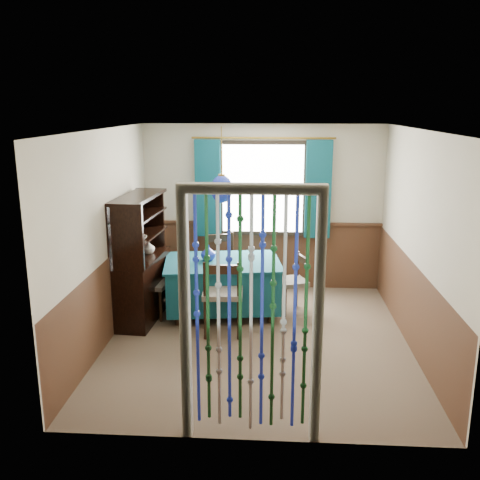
# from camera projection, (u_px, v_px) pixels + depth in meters

# --- Properties ---
(floor) EXTENTS (4.00, 4.00, 0.00)m
(floor) POSITION_uv_depth(u_px,v_px,m) (258.00, 340.00, 6.47)
(floor) COLOR brown
(floor) RESTS_ON ground
(ceiling) EXTENTS (4.00, 4.00, 0.00)m
(ceiling) POSITION_uv_depth(u_px,v_px,m) (260.00, 130.00, 5.86)
(ceiling) COLOR silver
(ceiling) RESTS_ON ground
(wall_back) EXTENTS (3.60, 0.00, 3.60)m
(wall_back) POSITION_uv_depth(u_px,v_px,m) (263.00, 208.00, 8.10)
(wall_back) COLOR #BFB59C
(wall_back) RESTS_ON ground
(wall_front) EXTENTS (3.60, 0.00, 3.60)m
(wall_front) POSITION_uv_depth(u_px,v_px,m) (251.00, 301.00, 4.23)
(wall_front) COLOR #BFB59C
(wall_front) RESTS_ON ground
(wall_left) EXTENTS (0.00, 4.00, 4.00)m
(wall_left) POSITION_uv_depth(u_px,v_px,m) (106.00, 237.00, 6.28)
(wall_left) COLOR #BFB59C
(wall_left) RESTS_ON ground
(wall_right) EXTENTS (0.00, 4.00, 4.00)m
(wall_right) POSITION_uv_depth(u_px,v_px,m) (417.00, 242.00, 6.05)
(wall_right) COLOR #BFB59C
(wall_right) RESTS_ON ground
(wainscot_back) EXTENTS (3.60, 0.00, 3.60)m
(wainscot_back) POSITION_uv_depth(u_px,v_px,m) (262.00, 256.00, 8.27)
(wainscot_back) COLOR #492C1B
(wainscot_back) RESTS_ON ground
(wainscot_front) EXTENTS (3.60, 0.00, 3.60)m
(wainscot_front) POSITION_uv_depth(u_px,v_px,m) (250.00, 386.00, 4.43)
(wainscot_front) COLOR #492C1B
(wainscot_front) RESTS_ON ground
(wainscot_left) EXTENTS (0.00, 4.00, 4.00)m
(wainscot_left) POSITION_uv_depth(u_px,v_px,m) (111.00, 298.00, 6.46)
(wainscot_left) COLOR #492C1B
(wainscot_left) RESTS_ON ground
(wainscot_right) EXTENTS (0.00, 4.00, 4.00)m
(wainscot_right) POSITION_uv_depth(u_px,v_px,m) (411.00, 305.00, 6.23)
(wainscot_right) COLOR #492C1B
(wainscot_right) RESTS_ON ground
(window) EXTENTS (1.32, 0.12, 1.42)m
(window) POSITION_uv_depth(u_px,v_px,m) (263.00, 189.00, 7.98)
(window) COLOR black
(window) RESTS_ON wall_back
(doorway) EXTENTS (1.16, 0.12, 2.18)m
(doorway) POSITION_uv_depth(u_px,v_px,m) (251.00, 322.00, 4.33)
(doorway) COLOR silver
(doorway) RESTS_ON ground
(dining_table) EXTENTS (1.66, 1.26, 0.74)m
(dining_table) POSITION_uv_depth(u_px,v_px,m) (223.00, 283.00, 7.21)
(dining_table) COLOR #0F434E
(dining_table) RESTS_ON floor
(chair_near) EXTENTS (0.50, 0.48, 0.97)m
(chair_near) POSITION_uv_depth(u_px,v_px,m) (223.00, 294.00, 6.52)
(chair_near) COLOR black
(chair_near) RESTS_ON floor
(chair_far) EXTENTS (0.56, 0.55, 0.95)m
(chair_far) POSITION_uv_depth(u_px,v_px,m) (221.00, 264.00, 7.81)
(chair_far) COLOR black
(chair_far) RESTS_ON floor
(chair_left) EXTENTS (0.44, 0.46, 0.83)m
(chair_left) POSITION_uv_depth(u_px,v_px,m) (151.00, 284.00, 7.11)
(chair_left) COLOR black
(chair_left) RESTS_ON floor
(chair_right) EXTENTS (0.50, 0.51, 0.80)m
(chair_right) POSITION_uv_depth(u_px,v_px,m) (293.00, 282.00, 7.27)
(chair_right) COLOR black
(chair_right) RESTS_ON floor
(sideboard) EXTENTS (0.52, 1.29, 1.65)m
(sideboard) POSITION_uv_depth(u_px,v_px,m) (142.00, 275.00, 7.06)
(sideboard) COLOR black
(sideboard) RESTS_ON floor
(pendant_lamp) EXTENTS (0.29, 0.29, 0.97)m
(pendant_lamp) POSITION_uv_depth(u_px,v_px,m) (222.00, 189.00, 6.90)
(pendant_lamp) COLOR olive
(pendant_lamp) RESTS_ON ceiling
(vase_table) EXTENTS (0.24, 0.24, 0.19)m
(vase_table) POSITION_uv_depth(u_px,v_px,m) (208.00, 253.00, 7.16)
(vase_table) COLOR #17299F
(vase_table) RESTS_ON dining_table
(bowl_shelf) EXTENTS (0.27, 0.27, 0.05)m
(bowl_shelf) POSITION_uv_depth(u_px,v_px,m) (139.00, 238.00, 6.66)
(bowl_shelf) COLOR beige
(bowl_shelf) RESTS_ON sideboard
(vase_sideboard) EXTENTS (0.19, 0.19, 0.19)m
(vase_sideboard) POSITION_uv_depth(u_px,v_px,m) (149.00, 247.00, 7.17)
(vase_sideboard) COLOR beige
(vase_sideboard) RESTS_ON sideboard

